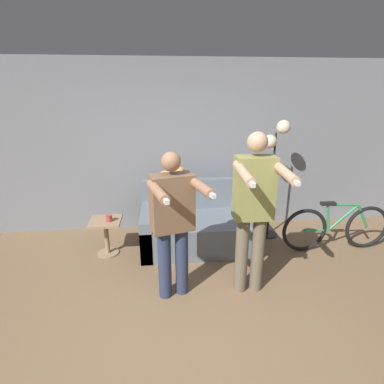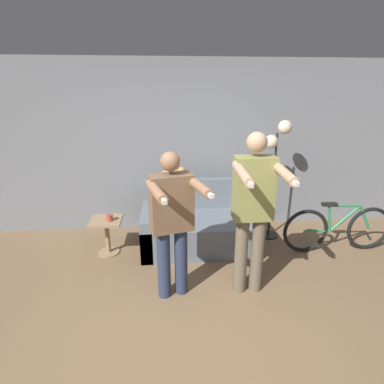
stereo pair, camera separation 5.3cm
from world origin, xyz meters
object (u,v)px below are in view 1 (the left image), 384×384
Objects in this scene: cat at (172,174)px; bicycle at (336,228)px; couch at (198,226)px; cup at (109,218)px; person_right at (254,206)px; floor_lamp at (275,149)px; side_table at (106,230)px; person_left at (173,218)px.

bicycle is (2.25, -0.70, -0.64)m from cat.
couch is 1.26m from cup.
floor_lamp is (0.68, 1.30, 0.33)m from person_right.
bicycle is (0.78, -0.52, -1.02)m from floor_lamp.
couch reaches higher than side_table.
floor_lamp is (1.47, -0.18, 0.37)m from cat.
side_table is at bearing 150.21° from person_right.
person_left is at bearing -161.17° from bicycle.
person_left is at bearing 179.98° from person_right.
person_left is 0.91× the size of floor_lamp.
couch is at bearing 169.79° from bicycle.
person_left is 2.04m from floor_lamp.
floor_lamp is 2.49m from cup.
person_right reaches higher than person_left.
floor_lamp is at bearing 7.71° from side_table.
person_left is 18.00× the size of cup.
person_right is 1.68m from cat.
cat reaches higher than couch.
side_table is at bearing 117.09° from person_left.
floor_lamp reaches higher than cup.
floor_lamp is (1.12, 0.18, 1.07)m from couch.
cup is at bearing 177.07° from bicycle.
person_right is at bearing -29.71° from side_table.
floor_lamp is 3.52× the size of side_table.
person_right is at bearing -29.68° from cup.
cat is 1.10m from cup.
cup is 3.12m from bicycle.
floor_lamp reaches higher than couch.
floor_lamp is 19.83× the size of cup.
couch is 18.14× the size of cup.
couch is at bearing -45.59° from cat.
floor_lamp is at bearing 9.00° from couch.
person_left is 3.20× the size of side_table.
couch is 1.41m from person_right.
person_right is at bearing -62.04° from cat.
cat reaches higher than cup.
person_right is at bearing -14.81° from person_left.
bicycle is (3.17, -0.19, -0.02)m from side_table.
cat is 1.53m from floor_lamp.
person_left reaches higher than cup.
person_right is 19.99× the size of cup.
person_right is (0.83, 0.00, 0.10)m from person_left.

